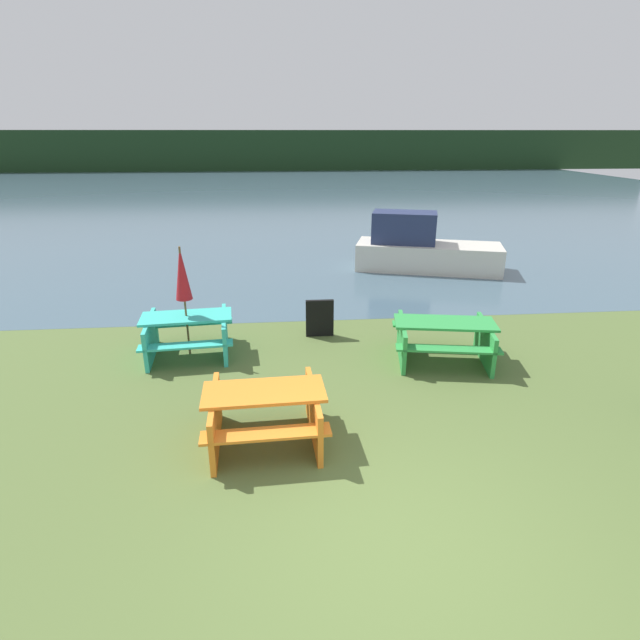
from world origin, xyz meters
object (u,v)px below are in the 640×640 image
(picnic_table_green, at_px, (444,337))
(picnic_table_teal, at_px, (188,331))
(signboard, at_px, (320,318))
(picnic_table_orange, at_px, (265,411))
(umbrella_crimson, at_px, (182,274))
(boat, at_px, (422,249))

(picnic_table_green, bearing_deg, picnic_table_teal, 171.72)
(picnic_table_teal, relative_size, signboard, 2.28)
(picnic_table_orange, xyz_separation_m, umbrella_crimson, (-1.43, 2.89, 1.07))
(picnic_table_green, distance_m, picnic_table_teal, 4.59)
(picnic_table_orange, bearing_deg, picnic_table_green, 35.62)
(picnic_table_teal, xyz_separation_m, signboard, (2.46, 0.66, -0.07))
(boat, bearing_deg, signboard, -108.53)
(umbrella_crimson, relative_size, boat, 0.46)
(umbrella_crimson, height_order, boat, umbrella_crimson)
(umbrella_crimson, bearing_deg, picnic_table_green, -8.28)
(boat, relative_size, signboard, 5.82)
(picnic_table_green, relative_size, umbrella_crimson, 0.97)
(picnic_table_green, bearing_deg, signboard, 147.59)
(picnic_table_teal, bearing_deg, umbrella_crimson, 0.00)
(picnic_table_teal, distance_m, signboard, 2.55)
(signboard, bearing_deg, picnic_table_teal, -164.98)
(picnic_table_green, relative_size, picnic_table_teal, 1.14)
(picnic_table_orange, relative_size, signboard, 2.16)
(picnic_table_orange, relative_size, boat, 0.37)
(picnic_table_green, relative_size, boat, 0.45)
(picnic_table_green, xyz_separation_m, signboard, (-2.08, 1.32, -0.08))
(picnic_table_teal, distance_m, boat, 8.10)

